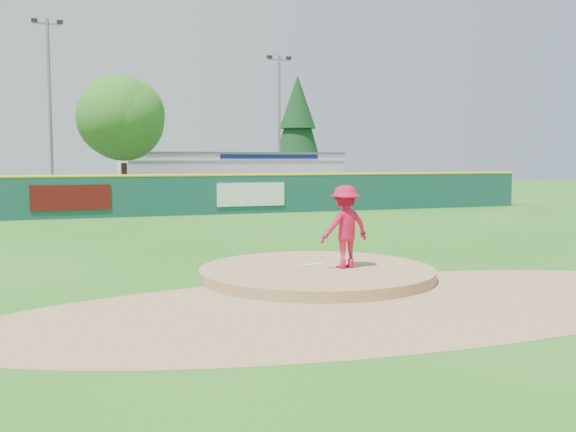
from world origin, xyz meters
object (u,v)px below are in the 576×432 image
object	(u,v)px
pool_building_grp	(227,175)
light_pole_right	(279,120)
deciduous_tree	(123,129)
conifer_tree	(298,126)
light_pole_left	(50,104)
pitcher	(345,227)
van	(158,195)

from	to	relation	value
pool_building_grp	light_pole_right	world-z (taller)	light_pole_right
deciduous_tree	light_pole_right	xyz separation A→B (m)	(11.00, 4.00, 0.99)
conifer_tree	light_pole_left	xyz separation A→B (m)	(-19.00, -9.00, 0.51)
deciduous_tree	light_pole_right	world-z (taller)	light_pole_right
pitcher	light_pole_right	xyz separation A→B (m)	(8.39, 29.23, 4.33)
van	deciduous_tree	bearing A→B (deg)	34.13
light_pole_right	van	bearing A→B (deg)	-150.65
pitcher	light_pole_right	bearing A→B (deg)	-116.31
light_pole_left	light_pole_right	world-z (taller)	light_pole_left
conifer_tree	light_pole_right	size ratio (longest dim) A/B	0.95
conifer_tree	deciduous_tree	bearing A→B (deg)	-143.75
pool_building_grp	deciduous_tree	xyz separation A→B (m)	(-8.00, -6.99, 2.89)
van	pool_building_grp	size ratio (longest dim) A/B	0.33
pool_building_grp	light_pole_right	distance (m)	5.75
pool_building_grp	light_pole_left	distance (m)	13.72
pitcher	light_pole_right	world-z (taller)	light_pole_right
conifer_tree	light_pole_right	world-z (taller)	light_pole_right
light_pole_left	light_pole_right	xyz separation A→B (m)	(15.00, 2.00, -0.51)
light_pole_left	van	bearing A→B (deg)	-29.17
van	deciduous_tree	distance (m)	4.38
van	light_pole_left	bearing A→B (deg)	39.63
van	pool_building_grp	xyz separation A→B (m)	(6.26, 8.20, 0.95)
pitcher	pool_building_grp	xyz separation A→B (m)	(5.39, 32.22, 0.45)
pitcher	deciduous_tree	size ratio (longest dim) A/B	0.26
pool_building_grp	light_pole_left	world-z (taller)	light_pole_left
light_pole_left	pitcher	bearing A→B (deg)	-76.35
van	conifer_tree	world-z (taller)	conifer_tree
van	light_pole_right	bearing A→B (deg)	-81.84
van	pool_building_grp	world-z (taller)	pool_building_grp
van	light_pole_left	world-z (taller)	light_pole_left
conifer_tree	van	bearing A→B (deg)	-137.37
pool_building_grp	deciduous_tree	distance (m)	11.01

